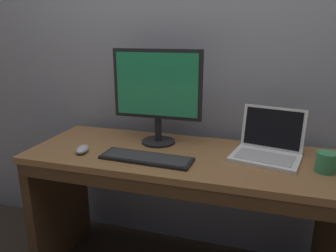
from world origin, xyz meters
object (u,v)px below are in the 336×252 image
(external_monitor, at_px, (157,91))
(computer_mouse, at_px, (82,149))
(wired_keyboard, at_px, (146,158))
(laptop_white, at_px, (267,149))
(coffee_mug, at_px, (327,162))

(external_monitor, distance_m, computer_mouse, 0.49)
(wired_keyboard, bearing_deg, laptop_white, 19.70)
(laptop_white, distance_m, external_monitor, 0.63)
(laptop_white, xyz_separation_m, external_monitor, (-0.58, 0.04, 0.25))
(coffee_mug, bearing_deg, external_monitor, 170.27)
(computer_mouse, bearing_deg, external_monitor, 26.04)
(wired_keyboard, distance_m, computer_mouse, 0.35)
(wired_keyboard, relative_size, computer_mouse, 4.39)
(laptop_white, bearing_deg, computer_mouse, -167.18)
(external_monitor, xyz_separation_m, computer_mouse, (-0.33, -0.25, -0.28))
(external_monitor, xyz_separation_m, coffee_mug, (0.83, -0.14, -0.25))
(external_monitor, height_order, wired_keyboard, external_monitor)
(laptop_white, bearing_deg, coffee_mug, -22.64)
(laptop_white, distance_m, computer_mouse, 0.93)
(laptop_white, xyz_separation_m, computer_mouse, (-0.91, -0.21, -0.03))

